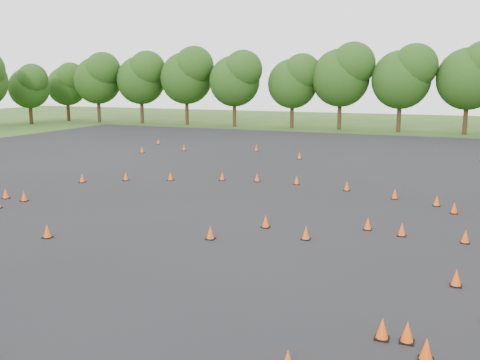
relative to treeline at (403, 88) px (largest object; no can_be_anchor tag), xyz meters
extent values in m
plane|color=#2D5119|center=(-3.46, -35.32, -4.57)|extent=(140.00, 140.00, 0.00)
plane|color=black|center=(-3.46, -29.32, -4.57)|extent=(62.00, 62.00, 0.00)
cone|color=#FF500A|center=(5.17, -37.30, -4.34)|extent=(0.26, 0.26, 0.45)
cone|color=#FF500A|center=(-12.90, -33.87, -4.34)|extent=(0.26, 0.26, 0.45)
cone|color=#FF500A|center=(5.42, -33.13, -4.34)|extent=(0.26, 0.26, 0.45)
cone|color=#FF500A|center=(-6.70, -25.93, -4.34)|extent=(0.26, 0.26, 0.45)
cone|color=#FF500A|center=(-1.40, -33.85, -4.34)|extent=(0.26, 0.26, 0.45)
cone|color=#FF500A|center=(-13.33, -29.28, -4.34)|extent=(0.26, 0.26, 0.45)
cone|color=#FF500A|center=(3.37, -33.06, -4.34)|extent=(0.26, 0.26, 0.45)
cone|color=#FF500A|center=(4.66, -41.62, -4.34)|extent=(0.26, 0.26, 0.45)
cone|color=#FF500A|center=(-9.27, -27.02, -4.34)|extent=(0.26, 0.26, 0.45)
cone|color=#FF500A|center=(0.37, -34.75, -4.34)|extent=(0.26, 0.26, 0.45)
cone|color=#FF500A|center=(-2.64, -25.51, -4.34)|extent=(0.26, 0.26, 0.45)
cone|color=#FF500A|center=(2.47, -27.11, -4.34)|extent=(0.26, 0.26, 0.45)
cone|color=#FF500A|center=(-18.32, -13.10, -4.34)|extent=(0.26, 0.26, 0.45)
cone|color=#FF500A|center=(-2.67, -35.95, -4.34)|extent=(0.26, 0.26, 0.45)
cone|color=#FF500A|center=(2.14, -32.74, -4.34)|extent=(0.26, 0.26, 0.45)
cone|color=#FF500A|center=(-4.81, -25.56, -4.34)|extent=(0.26, 0.26, 0.45)
cone|color=#FF500A|center=(-14.08, -33.77, -4.34)|extent=(0.26, 0.26, 0.45)
cone|color=#FF500A|center=(-14.34, -15.96, -4.34)|extent=(0.26, 0.26, 0.45)
cone|color=#FF500A|center=(-7.96, -37.93, -4.34)|extent=(0.26, 0.26, 0.45)
cone|color=#FF500A|center=(5.02, -28.97, -4.34)|extent=(0.26, 0.26, 0.45)
cone|color=#FF500A|center=(4.31, -27.86, -4.34)|extent=(0.26, 0.26, 0.45)
cone|color=#FF500A|center=(-4.98, -16.79, -4.34)|extent=(0.26, 0.26, 0.45)
cone|color=#FF500A|center=(-11.51, -27.94, -4.34)|extent=(0.26, 0.26, 0.45)
cone|color=#FF500A|center=(3.75, -41.05, -4.34)|extent=(0.26, 0.26, 0.45)
cone|color=#FF500A|center=(-16.67, -18.20, -4.34)|extent=(0.26, 0.26, 0.45)
cone|color=#FF500A|center=(4.25, -41.00, -4.34)|extent=(0.26, 0.26, 0.45)
cone|color=#FF500A|center=(0.09, -26.11, -4.34)|extent=(0.26, 0.26, 0.45)
cone|color=#FF500A|center=(-9.19, -13.99, -4.34)|extent=(0.26, 0.26, 0.45)
camera|label=1|loc=(4.92, -51.87, 0.85)|focal=40.00mm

